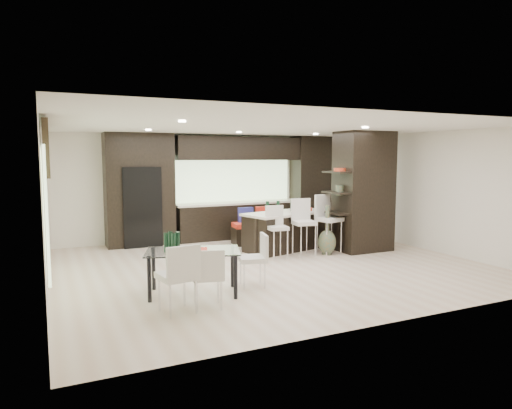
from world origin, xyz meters
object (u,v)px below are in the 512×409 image
stool_left (277,237)px  floor_vase (327,230)px  kitchen_island (287,231)px  chair_near (208,280)px  chair_far (177,281)px  stool_mid (304,233)px  bench (260,233)px  chair_end (252,262)px  stool_right (329,230)px  dining_table (193,272)px

stool_left → floor_vase: (1.17, -0.12, 0.10)m
kitchen_island → chair_near: 4.33m
stool_left → chair_far: size_ratio=1.00×
stool_mid → bench: stool_mid is taller
bench → chair_end: chair_end is taller
stool_left → chair_far: (-2.80, -2.41, -0.00)m
kitchen_island → stool_right: (0.64, -0.78, 0.09)m
bench → dining_table: dining_table is taller
stool_left → chair_near: bearing=-128.0°
bench → dining_table: bearing=-122.9°
chair_near → stool_left: bearing=58.2°
chair_near → dining_table: bearing=102.9°
stool_right → bench: (-0.89, 1.67, -0.26)m
dining_table → chair_near: 0.70m
dining_table → chair_far: (-0.45, -0.72, 0.10)m
chair_near → chair_end: (1.01, 0.70, 0.00)m
floor_vase → dining_table: floor_vase is taller
stool_left → chair_far: 3.70m
kitchen_island → chair_far: bearing=-152.8°
stool_left → dining_table: 2.90m
kitchen_island → floor_vase: bearing=-74.0°
kitchen_island → bench: size_ratio=1.51×
kitchen_island → stool_left: bearing=-145.9°
kitchen_island → bench: bearing=90.3°
stool_mid → chair_far: bearing=-137.5°
stool_mid → bench: 1.70m
kitchen_island → stool_mid: size_ratio=2.09×
stool_left → stool_right: bearing=5.2°
dining_table → chair_end: 1.02m
stool_right → chair_far: (-4.08, -2.37, -0.08)m
stool_right → chair_far: stool_right is taller
stool_right → stool_mid: bearing=164.9°
bench → dining_table: size_ratio=0.96×
chair_end → bench: bearing=-14.4°
floor_vase → dining_table: (-3.52, -1.56, -0.20)m
chair_near → chair_far: size_ratio=0.89×
kitchen_island → dining_table: 3.86m
kitchen_island → chair_end: size_ratio=2.59×
floor_vase → chair_near: 4.19m
stool_right → dining_table: bearing=-169.6°
kitchen_island → floor_vase: floor_vase is taller
bench → floor_vase: 1.94m
kitchen_island → chair_end: bearing=-144.5°
stool_mid → floor_vase: size_ratio=0.91×
stool_mid → stool_right: bearing=6.6°
stool_mid → dining_table: (-3.00, -1.66, -0.15)m
dining_table → chair_near: chair_near is taller
stool_mid → stool_right: stool_right is taller
stool_left → floor_vase: size_ratio=0.82×
stool_right → floor_vase: 0.14m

